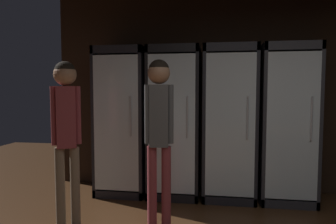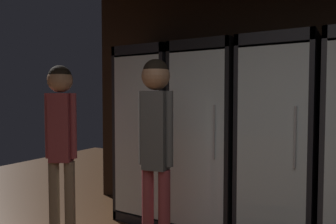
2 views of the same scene
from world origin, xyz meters
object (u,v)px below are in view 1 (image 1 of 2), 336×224
Objects in this scene: cooler_far_left at (124,123)px; shopper_far at (66,121)px; shopper_near at (159,120)px; cooler_right at (285,125)px; cooler_center at (229,124)px; cooler_left at (175,124)px.

cooler_far_left is 1.17m from shopper_far.
cooler_far_left is at bearing 123.73° from shopper_near.
shopper_near is at bearing 9.11° from shopper_far.
cooler_far_left is 1.00× the size of cooler_right.
cooler_center is 1.15× the size of shopper_near.
cooler_right is 1.15× the size of shopper_near.
cooler_center is at bearing -0.03° from cooler_far_left.
cooler_left is at bearing 87.95° from shopper_near.
shopper_near is at bearing -126.50° from cooler_center.
shopper_near is 1.01× the size of shopper_far.
cooler_far_left is 0.70m from cooler_left.
cooler_right reaches higher than shopper_far.
shopper_far is (-1.64, -1.14, 0.13)m from cooler_center.
cooler_center is 0.70m from cooler_right.
cooler_left is at bearing 50.30° from shopper_far.
cooler_center reaches higher than shopper_far.
cooler_far_left is 1.39m from cooler_center.
cooler_center is at bearing 34.67° from shopper_far.
cooler_right is 2.60m from shopper_far.
shopper_near reaches higher than shopper_far.
shopper_far is at bearing -154.09° from cooler_right.
cooler_left is 1.15× the size of shopper_near.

